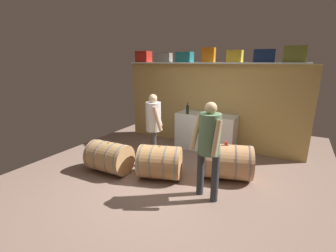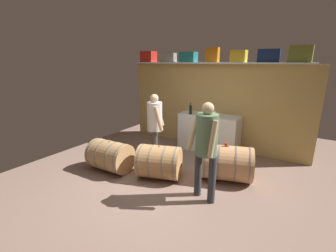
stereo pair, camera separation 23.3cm
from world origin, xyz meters
name	(u,v)px [view 1 (the left image)]	position (x,y,z in m)	size (l,w,h in m)	color
ground_plane	(176,172)	(0.00, 0.60, -0.01)	(5.86, 8.03, 0.02)	#83685B
back_wall_panel	(208,106)	(0.00, 2.42, 1.05)	(4.66, 0.10, 2.10)	tan
high_shelf_board	(208,63)	(0.00, 2.27, 2.12)	(4.29, 0.40, 0.03)	silver
toolcase_red	(144,57)	(-1.87, 2.27, 2.28)	(0.38, 0.29, 0.29)	red
toolcase_grey	(164,58)	(-1.22, 2.27, 2.25)	(0.41, 0.19, 0.23)	gray
toolcase_teal	(185,57)	(-0.63, 2.27, 2.26)	(0.40, 0.25, 0.25)	#1F787C
toolcase_orange	(209,55)	(0.00, 2.27, 2.30)	(0.29, 0.18, 0.33)	orange
toolcase_yellow	(235,56)	(0.62, 2.27, 2.26)	(0.32, 0.29, 0.26)	yellow
toolcase_navy	(264,56)	(1.24, 2.27, 2.27)	(0.42, 0.26, 0.27)	navy
toolcase_olive	(295,54)	(1.82, 2.27, 2.29)	(0.41, 0.29, 0.32)	olive
work_cabinet	(206,132)	(0.08, 2.07, 0.45)	(1.46, 0.57, 0.91)	white
wine_bottle_dark	(188,109)	(-0.34, 1.88, 1.03)	(0.07, 0.07, 0.28)	black
wine_glass	(212,112)	(0.27, 1.93, 1.01)	(0.09, 0.09, 0.15)	white
wine_barrel_near	(227,162)	(0.95, 0.84, 0.33)	(1.07, 0.90, 0.67)	tan
wine_barrel_far	(160,162)	(-0.15, 0.24, 0.32)	(0.94, 0.84, 0.64)	tan
wine_barrel_flank	(109,157)	(-1.17, -0.03, 0.31)	(0.85, 0.64, 0.62)	tan
tasting_cup	(226,143)	(0.92, 0.84, 0.69)	(0.06, 0.06, 0.06)	red
winemaker_pouring	(209,141)	(0.86, 0.03, 0.97)	(0.51, 0.41, 1.58)	#303338
visitor_tasting	(154,122)	(-0.62, 0.77, 0.93)	(0.44, 0.48, 1.51)	#343231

